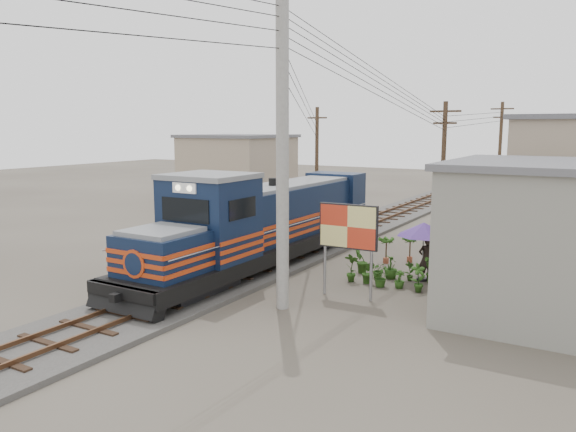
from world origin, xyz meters
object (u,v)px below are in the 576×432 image
Objects in this scene: locomotive at (265,225)px; vendor at (426,259)px; billboard at (348,229)px; market_umbrella at (424,230)px.

vendor is (6.46, 1.06, -0.88)m from locomotive.
billboard reaches higher than market_umbrella.
locomotive is 6.61m from vendor.
market_umbrella reaches higher than vendor.
vendor is at bearing 23.37° from market_umbrella.
billboard is at bearing -26.12° from locomotive.
locomotive reaches higher than market_umbrella.
billboard is 4.09m from vendor.
locomotive is at bearing 152.53° from billboard.
locomotive is at bearing -27.74° from vendor.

